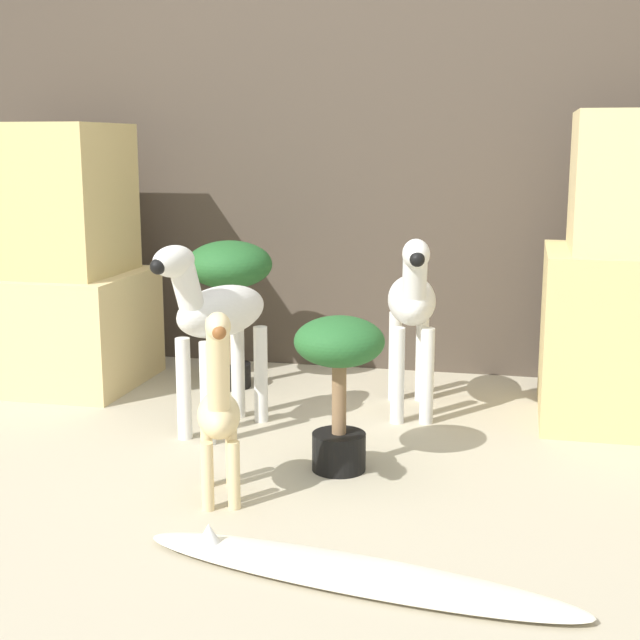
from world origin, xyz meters
name	(u,v)px	position (x,y,z in m)	size (l,w,h in m)	color
ground_plane	(244,508)	(0.00, 0.00, 0.00)	(14.00, 14.00, 0.00)	#B2A88E
wall_back	(356,123)	(0.00, 1.69, 1.10)	(6.40, 0.08, 2.20)	#473D33
rock_pillar_left	(44,268)	(-1.23, 1.11, 0.49)	(0.81, 0.62, 1.09)	#DBC184
zebra_right	(412,307)	(0.35, 0.99, 0.41)	(0.25, 0.56, 0.69)	silver
zebra_left	(216,318)	(-0.29, 0.62, 0.41)	(0.32, 0.55, 0.69)	silver
giraffe_figurine	(219,407)	(-0.08, 0.03, 0.29)	(0.22, 0.39, 0.59)	beige
potted_palm_front	(229,277)	(-0.44, 1.21, 0.47)	(0.36, 0.36, 0.62)	black
potted_palm_back	(339,367)	(0.20, 0.35, 0.33)	(0.28, 0.28, 0.49)	black
surfboard	(350,573)	(0.37, -0.34, 0.02)	(1.12, 0.36, 0.08)	silver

